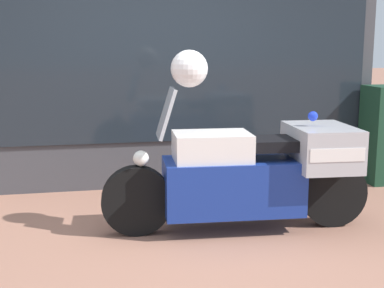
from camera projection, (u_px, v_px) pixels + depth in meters
ground_plane at (183, 241)px, 4.58m from camera, size 60.00×60.00×0.00m
shop_building at (117, 19)px, 6.07m from camera, size 5.43×0.55×3.87m
window_display at (182, 144)px, 6.52m from camera, size 4.11×0.30×1.94m
paramedic_motorcycle at (255, 170)px, 4.79m from camera, size 2.43×0.80×1.30m
white_helmet at (189, 69)px, 4.55m from camera, size 0.32×0.32×0.32m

